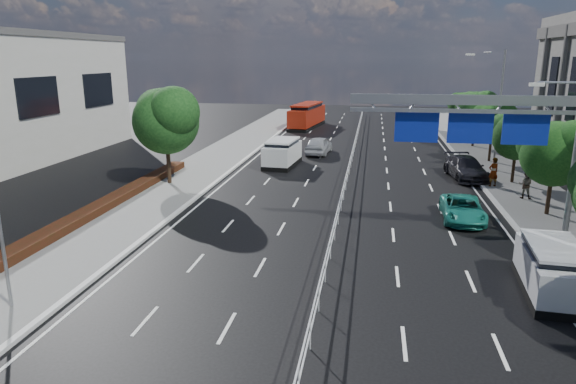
# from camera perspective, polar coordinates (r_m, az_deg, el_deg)

# --- Properties ---
(ground) EXTENTS (160.00, 160.00, 0.00)m
(ground) POSITION_cam_1_polar(r_m,az_deg,el_deg) (16.75, 2.80, -15.61)
(ground) COLOR black
(ground) RESTS_ON ground
(kerb_near) EXTENTS (0.25, 140.00, 0.15)m
(kerb_near) POSITION_cam_1_polar(r_m,az_deg,el_deg) (19.72, -24.79, -11.90)
(kerb_near) COLOR silver
(kerb_near) RESTS_ON ground
(median_fence) EXTENTS (0.05, 85.00, 1.02)m
(median_fence) POSITION_cam_1_polar(r_m,az_deg,el_deg) (37.75, 6.79, 2.51)
(median_fence) COLOR silver
(median_fence) RESTS_ON ground
(hedge_near) EXTENTS (1.00, 36.00, 0.44)m
(hedge_near) POSITION_cam_1_polar(r_m,az_deg,el_deg) (25.73, -26.71, -5.24)
(hedge_near) COLOR black
(hedge_near) RESTS_ON sidewalk_near
(overhead_gantry) EXTENTS (10.24, 0.38, 7.45)m
(overhead_gantry) POSITION_cam_1_polar(r_m,az_deg,el_deg) (25.12, 21.36, 7.23)
(overhead_gantry) COLOR gray
(overhead_gantry) RESTS_ON ground
(streetlight_far) EXTENTS (2.78, 2.40, 9.00)m
(streetlight_far) POSITION_cam_1_polar(r_m,az_deg,el_deg) (41.47, 22.08, 9.20)
(streetlight_far) COLOR gray
(streetlight_far) RESTS_ON ground
(near_tree_back) EXTENTS (4.84, 4.51, 6.69)m
(near_tree_back) POSITION_cam_1_polar(r_m,az_deg,el_deg) (35.26, -13.35, 8.09)
(near_tree_back) COLOR black
(near_tree_back) RESTS_ON ground
(far_tree_d) EXTENTS (3.85, 3.59, 5.34)m
(far_tree_d) POSITION_cam_1_polar(r_m,az_deg,el_deg) (30.80, 27.64, 4.15)
(far_tree_d) COLOR black
(far_tree_d) RESTS_ON ground
(far_tree_e) EXTENTS (3.63, 3.38, 5.13)m
(far_tree_e) POSITION_cam_1_polar(r_m,az_deg,el_deg) (37.93, 24.21, 6.04)
(far_tree_e) COLOR black
(far_tree_e) RESTS_ON ground
(far_tree_f) EXTENTS (3.52, 3.28, 5.02)m
(far_tree_f) POSITION_cam_1_polar(r_m,az_deg,el_deg) (45.18, 21.87, 7.39)
(far_tree_f) COLOR black
(far_tree_f) RESTS_ON ground
(far_tree_g) EXTENTS (3.96, 3.69, 5.45)m
(far_tree_g) POSITION_cam_1_polar(r_m,az_deg,el_deg) (52.46, 20.22, 8.72)
(far_tree_g) COLOR black
(far_tree_g) RESTS_ON ground
(far_tree_h) EXTENTS (3.41, 3.18, 4.91)m
(far_tree_h) POSITION_cam_1_polar(r_m,az_deg,el_deg) (59.85, 18.90, 9.15)
(far_tree_h) COLOR black
(far_tree_h) RESTS_ON ground
(white_minivan) EXTENTS (2.54, 5.07, 2.13)m
(white_minivan) POSITION_cam_1_polar(r_m,az_deg,el_deg) (41.09, -0.63, 4.36)
(white_minivan) COLOR black
(white_minivan) RESTS_ON ground
(red_bus) EXTENTS (3.64, 10.11, 2.95)m
(red_bus) POSITION_cam_1_polar(r_m,az_deg,el_deg) (64.16, 2.14, 8.56)
(red_bus) COLOR black
(red_bus) RESTS_ON ground
(near_car_silver) EXTENTS (2.30, 4.83, 1.59)m
(near_car_silver) POSITION_cam_1_polar(r_m,az_deg,el_deg) (46.37, 3.44, 5.21)
(near_car_silver) COLOR #A7A9AE
(near_car_silver) RESTS_ON ground
(near_car_dark) EXTENTS (1.88, 4.58, 1.48)m
(near_car_dark) POSITION_cam_1_polar(r_m,az_deg,el_deg) (78.21, 2.41, 9.08)
(near_car_dark) COLOR black
(near_car_dark) RESTS_ON ground
(silver_minivan) EXTENTS (2.27, 4.68, 1.89)m
(silver_minivan) POSITION_cam_1_polar(r_m,az_deg,el_deg) (21.31, 27.33, -7.68)
(silver_minivan) COLOR black
(silver_minivan) RESTS_ON ground
(parked_car_teal) EXTENTS (2.22, 4.59, 1.26)m
(parked_car_teal) POSITION_cam_1_polar(r_m,az_deg,el_deg) (28.90, 18.83, -1.78)
(parked_car_teal) COLOR #1B7B6D
(parked_car_teal) RESTS_ON ground
(parked_car_dark) EXTENTS (2.86, 5.56, 1.54)m
(parked_car_dark) POSITION_cam_1_polar(r_m,az_deg,el_deg) (38.95, 19.15, 2.54)
(parked_car_dark) COLOR black
(parked_car_dark) RESTS_ON ground
(pedestrian_a) EXTENTS (0.83, 0.71, 1.93)m
(pedestrian_a) POSITION_cam_1_polar(r_m,az_deg,el_deg) (36.59, 21.86, 2.09)
(pedestrian_a) COLOR gray
(pedestrian_a) RESTS_ON sidewalk_far
(pedestrian_b) EXTENTS (0.97, 0.84, 1.71)m
(pedestrian_b) POSITION_cam_1_polar(r_m,az_deg,el_deg) (34.20, 24.87, 0.75)
(pedestrian_b) COLOR gray
(pedestrian_b) RESTS_ON sidewalk_far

